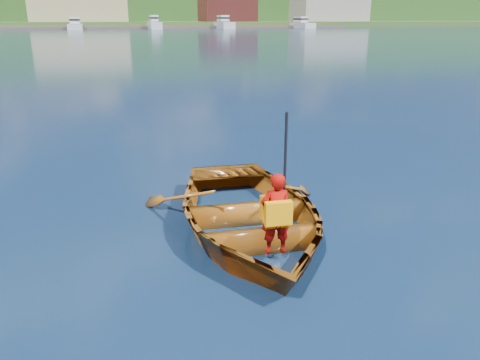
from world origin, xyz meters
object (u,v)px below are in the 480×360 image
rowboat (248,214)px  child_paddler (276,213)px  dock (105,28)px  marina_yachts (102,24)px

rowboat → child_paddler: bearing=-84.9°
rowboat → dock: bearing=89.5°
child_paddler → dock: 148.64m
rowboat → marina_yachts: (0.49, 143.06, 1.09)m
child_paddler → marina_yachts: size_ratio=0.01×
dock → child_paddler: bearing=-90.5°
rowboat → dock: (1.29, 147.73, 0.12)m
dock → marina_yachts: bearing=-99.7°
rowboat → dock: dock is taller
child_paddler → dock: bearing=89.5°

